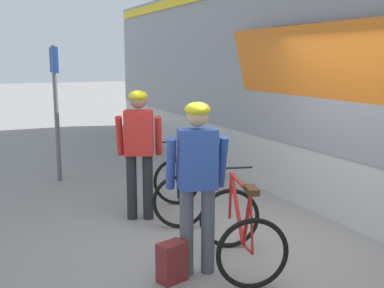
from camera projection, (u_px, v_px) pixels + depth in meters
The scene contains 9 objects.
ground_plane at pixel (245, 248), 5.51m from camera, with size 80.00×80.00×0.00m, color gray.
train_car at pixel (364, 72), 7.67m from camera, with size 3.25×16.53×3.88m.
cyclist_near_in_blue at pixel (197, 173), 4.70m from camera, with size 0.66×0.41×1.76m.
cyclist_far_in_red at pixel (139, 143), 6.34m from camera, with size 0.66×0.48×1.76m.
bicycle_near_red at pixel (240, 230), 4.96m from camera, with size 1.00×1.23×0.99m.
bicycle_far_black at pixel (178, 188), 6.59m from camera, with size 1.05×1.25×0.99m.
backpack_on_platform at pixel (172, 262), 4.66m from camera, with size 0.28×0.18×0.40m, color maroon.
water_bottle_near_the_bikes at pixel (206, 198), 7.06m from camera, with size 0.07×0.07×0.24m, color #338CCC.
platform_sign_post at pixel (55, 90), 8.29m from camera, with size 0.08×0.70×2.40m.
Camera 1 is at (-2.76, -4.45, 2.18)m, focal length 44.30 mm.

